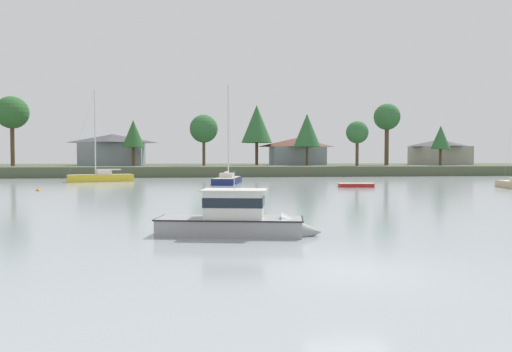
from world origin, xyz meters
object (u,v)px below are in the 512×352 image
(sailboat_navy, at_px, (228,181))
(mooring_buoy_orange, at_px, (38,190))
(mooring_buoy_red, at_px, (219,202))
(dinghy_red, at_px, (356,186))
(cruiser_grey, at_px, (245,224))
(sailboat_yellow, at_px, (101,180))

(sailboat_navy, distance_m, mooring_buoy_orange, 22.08)
(mooring_buoy_red, bearing_deg, mooring_buoy_orange, 138.87)
(sailboat_navy, bearing_deg, dinghy_red, -33.63)
(sailboat_navy, distance_m, dinghy_red, 16.27)
(cruiser_grey, distance_m, mooring_buoy_red, 13.46)
(cruiser_grey, xyz_separation_m, mooring_buoy_red, (-0.40, 13.44, -0.38))
(sailboat_yellow, bearing_deg, mooring_buoy_red, -66.22)
(sailboat_yellow, relative_size, dinghy_red, 3.19)
(cruiser_grey, xyz_separation_m, sailboat_yellow, (-14.79, 46.11, -0.18))
(sailboat_yellow, height_order, mooring_buoy_orange, sailboat_yellow)
(dinghy_red, distance_m, mooring_buoy_red, 23.01)
(cruiser_grey, height_order, mooring_buoy_red, cruiser_grey)
(sailboat_navy, distance_m, mooring_buoy_red, 25.74)
(sailboat_navy, bearing_deg, sailboat_yellow, 157.23)
(mooring_buoy_red, relative_size, mooring_buoy_orange, 1.43)
(sailboat_yellow, xyz_separation_m, dinghy_red, (30.31, -16.05, -0.13))
(mooring_buoy_red, xyz_separation_m, mooring_buoy_orange, (-16.79, 14.66, -0.03))
(dinghy_red, relative_size, mooring_buoy_orange, 10.75)
(sailboat_navy, height_order, dinghy_red, sailboat_navy)
(mooring_buoy_red, height_order, mooring_buoy_orange, mooring_buoy_red)
(cruiser_grey, distance_m, dinghy_red, 33.84)
(cruiser_grey, distance_m, sailboat_yellow, 48.43)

